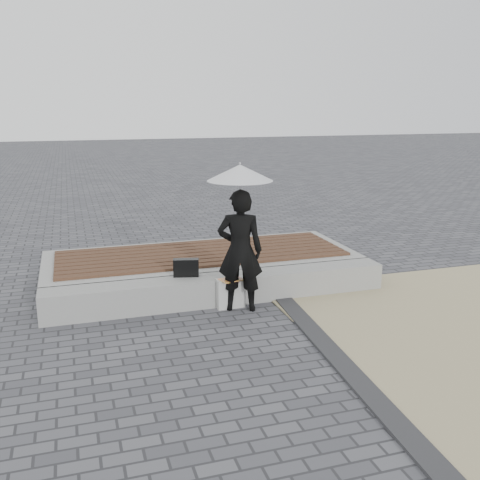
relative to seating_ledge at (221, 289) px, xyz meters
name	(u,v)px	position (x,y,z in m)	size (l,w,h in m)	color
ground	(258,347)	(0.00, -1.60, -0.20)	(80.00, 80.00, 0.00)	#525157
edging_band	(334,355)	(0.75, -2.10, -0.18)	(0.25, 5.20, 0.04)	#2F2F31
seating_ledge	(221,289)	(0.00, 0.00, 0.00)	(5.00, 0.45, 0.40)	gray
timber_platform	(202,266)	(0.00, 1.20, 0.00)	(5.00, 2.00, 0.40)	#A1A19C
timber_decking	(202,253)	(0.00, 1.20, 0.22)	(4.60, 1.60, 0.04)	brown
woman	(240,251)	(0.17, -0.36, 0.65)	(0.62, 0.41, 1.70)	black
parasol	(240,173)	(0.17, -0.36, 1.71)	(0.88, 0.88, 1.12)	silver
handbag	(186,268)	(-0.49, 0.13, 0.33)	(0.36, 0.13, 0.25)	black
canvas_tote	(230,293)	(0.06, -0.24, 0.01)	(0.40, 0.17, 0.42)	#BCBCB7
magazine	(231,279)	(0.06, -0.29, 0.23)	(0.31, 0.23, 0.01)	#F74452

